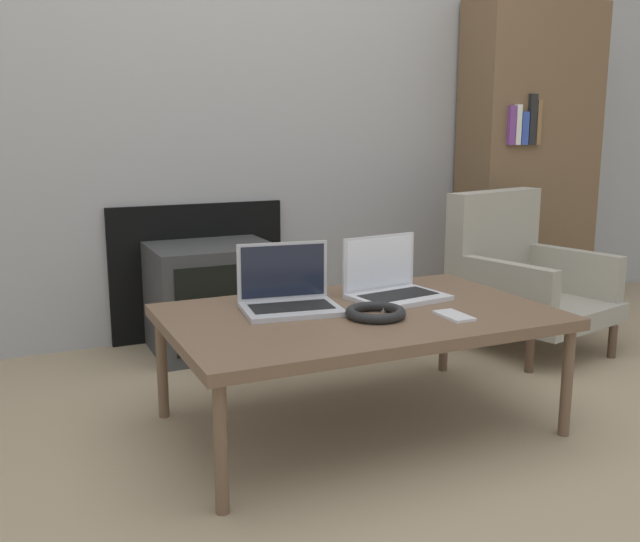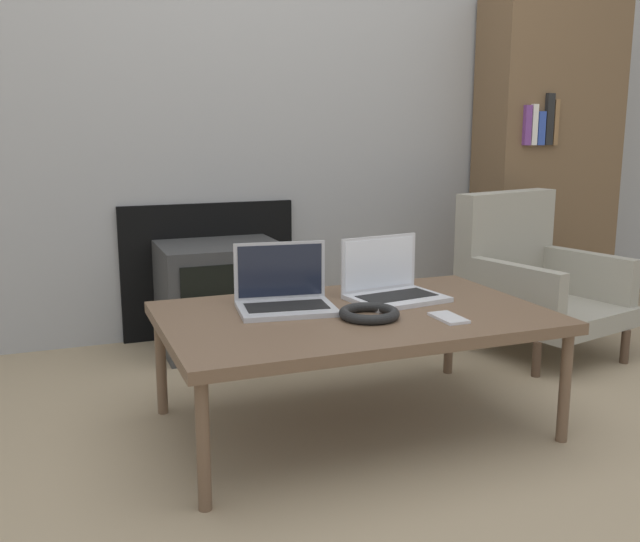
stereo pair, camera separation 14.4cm
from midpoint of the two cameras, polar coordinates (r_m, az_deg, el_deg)
The scene contains 10 objects.
ground_plane at distance 2.10m, azimuth 9.19°, elevation -16.18°, with size 14.00×14.00×0.00m, color #998466.
wall_back at distance 3.40m, azimuth -4.91°, elevation 16.77°, with size 7.00×0.08×2.60m.
table at distance 2.29m, azimuth 4.53°, elevation -3.98°, with size 1.21×0.76×0.39m.
laptop_left at distance 2.31m, azimuth -1.10°, elevation -1.95°, with size 0.33×0.27×0.21m.
laptop_right at distance 2.47m, azimuth 7.33°, elevation -1.18°, with size 0.34×0.27×0.21m.
headphones at distance 2.21m, azimuth 5.83°, elevation -3.39°, with size 0.19×0.19×0.03m.
phone at distance 2.24m, azimuth 12.08°, elevation -3.69°, with size 0.07×0.14×0.01m.
tv at distance 3.16m, azimuth -6.64°, elevation -2.03°, with size 0.52×0.44×0.47m.
armchair at distance 3.28m, azimuth 17.62°, elevation -0.54°, with size 0.67×0.69×0.69m.
bookshelf at distance 3.96m, azimuth 18.67°, elevation 8.45°, with size 0.73×0.32×1.60m.
Camera 2 is at (-0.90, -1.62, 0.97)m, focal length 40.00 mm.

